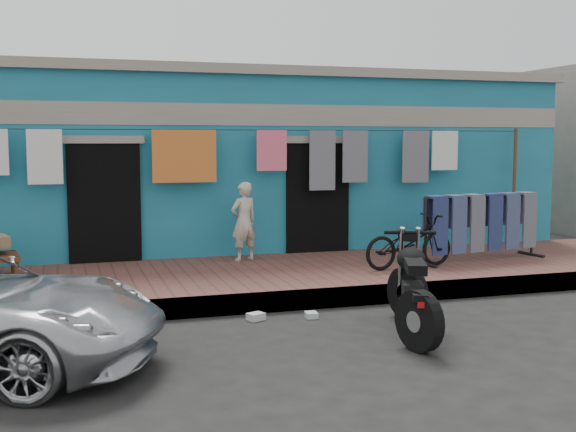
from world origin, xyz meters
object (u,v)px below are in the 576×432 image
object	(u,v)px
seated_person	(244,221)
bicycle	(409,236)
jeans_rack	(481,226)
motorcycle	(413,285)

from	to	relation	value
seated_person	bicycle	size ratio (longest dim) A/B	0.83
bicycle	jeans_rack	size ratio (longest dim) A/B	0.65
bicycle	motorcycle	world-z (taller)	bicycle
bicycle	jeans_rack	bearing A→B (deg)	-87.34
motorcycle	jeans_rack	size ratio (longest dim) A/B	0.78
bicycle	motorcycle	xyz separation A→B (m)	(-1.22, -2.51, -0.19)
jeans_rack	motorcycle	bearing A→B (deg)	-133.14
motorcycle	jeans_rack	distance (m)	3.84
motorcycle	seated_person	bearing A→B (deg)	125.50
jeans_rack	seated_person	bearing A→B (deg)	162.84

